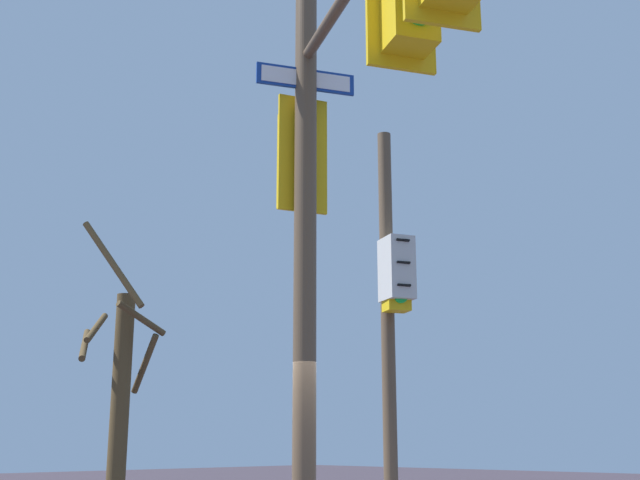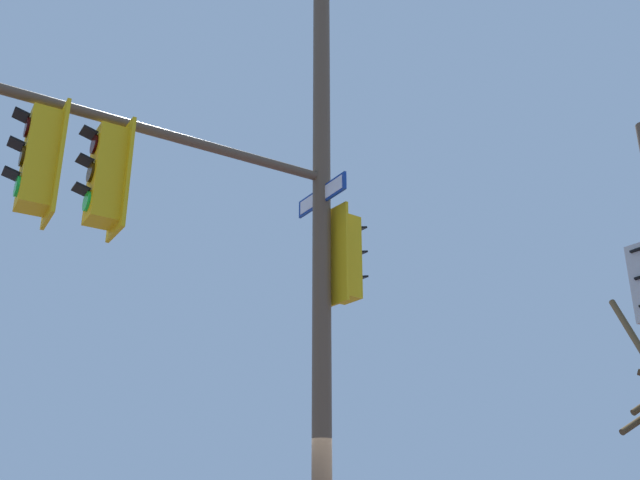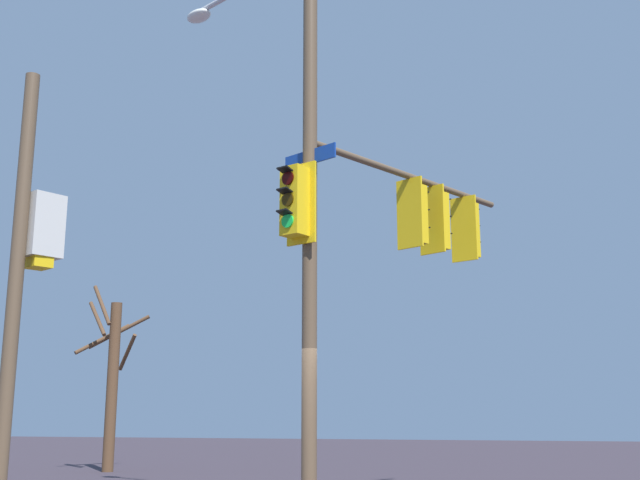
{
  "view_description": "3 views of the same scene",
  "coord_description": "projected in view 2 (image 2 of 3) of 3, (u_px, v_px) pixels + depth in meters",
  "views": [
    {
      "loc": [
        6.15,
        6.21,
        1.73
      ],
      "look_at": [
        0.29,
        0.47,
        3.78
      ],
      "focal_mm": 45.38,
      "sensor_mm": 36.0,
      "label": 1
    },
    {
      "loc": [
        -3.72,
        7.8,
        1.61
      ],
      "look_at": [
        0.17,
        1.05,
        4.67
      ],
      "focal_mm": 40.48,
      "sensor_mm": 36.0,
      "label": 2
    },
    {
      "loc": [
        3.9,
        -11.18,
        1.51
      ],
      "look_at": [
        0.57,
        0.76,
        4.25
      ],
      "focal_mm": 44.55,
      "sensor_mm": 36.0,
      "label": 3
    }
  ],
  "objects": [
    {
      "name": "main_signal_pole_assembly",
      "position": [
        228.0,
        190.0,
        8.42
      ],
      "size": [
        5.67,
        5.43,
        9.69
      ],
      "rotation": [
        0.0,
        0.0,
        1.08
      ],
      "color": "brown",
      "rests_on": "ground"
    }
  ]
}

